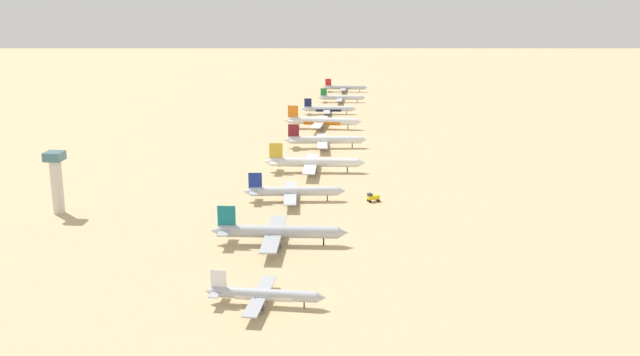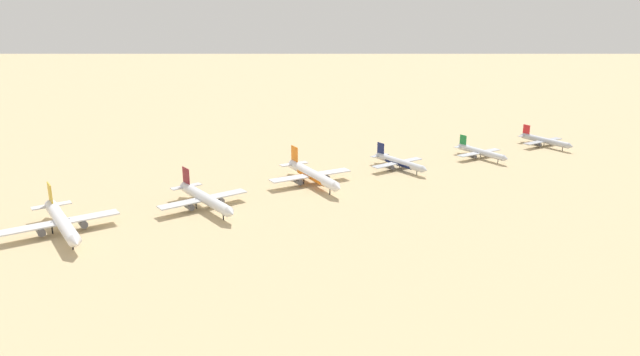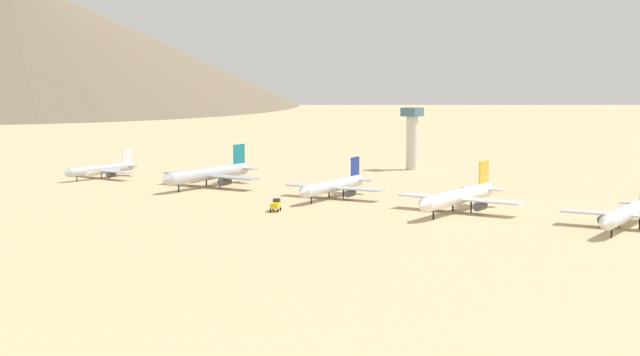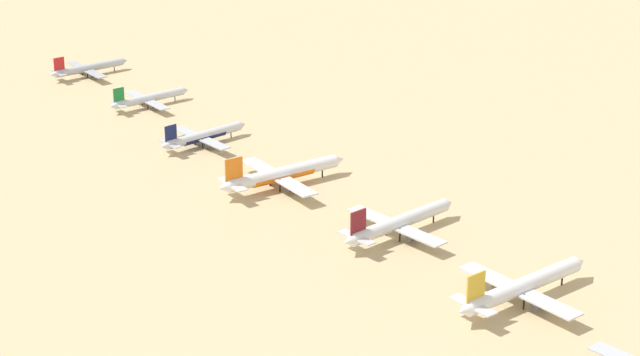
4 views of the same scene
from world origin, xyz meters
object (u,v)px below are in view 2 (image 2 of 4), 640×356
at_px(parked_jet_6, 399,162).
at_px(parked_jet_8, 545,141).
at_px(parked_jet_3, 61,221).
at_px(parked_jet_7, 481,152).
at_px(parked_jet_5, 312,175).
at_px(parked_jet_4, 205,198).

bearing_deg(parked_jet_6, parked_jet_8, 87.66).
relative_size(parked_jet_3, parked_jet_7, 1.38).
bearing_deg(parked_jet_3, parked_jet_8, 90.55).
distance_m(parked_jet_6, parked_jet_8, 105.53).
height_order(parked_jet_5, parked_jet_6, parked_jet_5).
bearing_deg(parked_jet_5, parked_jet_3, -86.64).
bearing_deg(parked_jet_3, parked_jet_4, 89.65).
bearing_deg(parked_jet_4, parked_jet_7, 90.70).
distance_m(parked_jet_5, parked_jet_8, 156.89).
distance_m(parked_jet_6, parked_jet_7, 52.38).
distance_m(parked_jet_7, parked_jet_8, 53.33).
height_order(parked_jet_3, parked_jet_4, parked_jet_3).
bearing_deg(parked_jet_7, parked_jet_4, -89.30).
bearing_deg(parked_jet_8, parked_jet_3, -89.45).
distance_m(parked_jet_4, parked_jet_5, 55.18).
distance_m(parked_jet_3, parked_jet_7, 212.73).
distance_m(parked_jet_5, parked_jet_6, 51.41).
relative_size(parked_jet_3, parked_jet_6, 1.31).
height_order(parked_jet_3, parked_jet_6, parked_jet_3).
bearing_deg(parked_jet_3, parked_jet_5, 93.36).
xyz_separation_m(parked_jet_6, parked_jet_7, (5.25, 52.12, -0.15)).
relative_size(parked_jet_4, parked_jet_6, 1.22).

